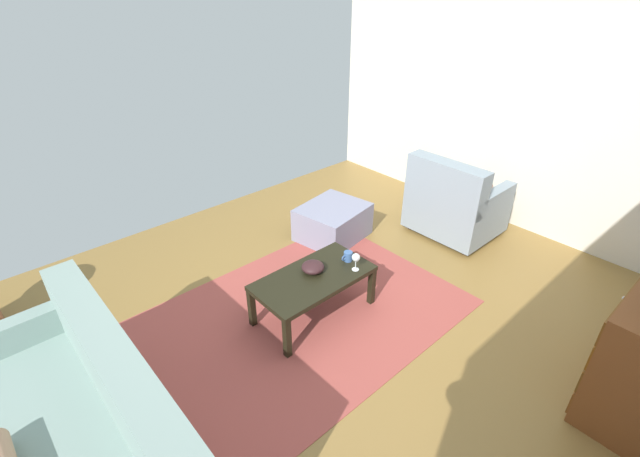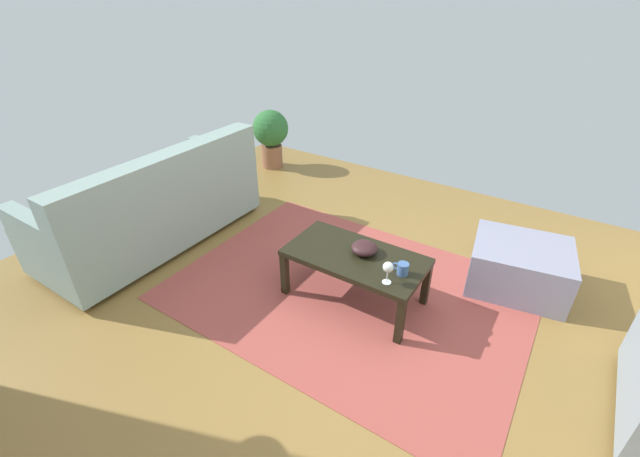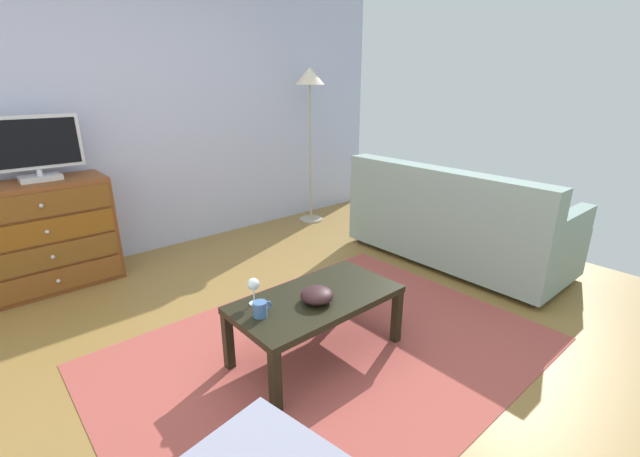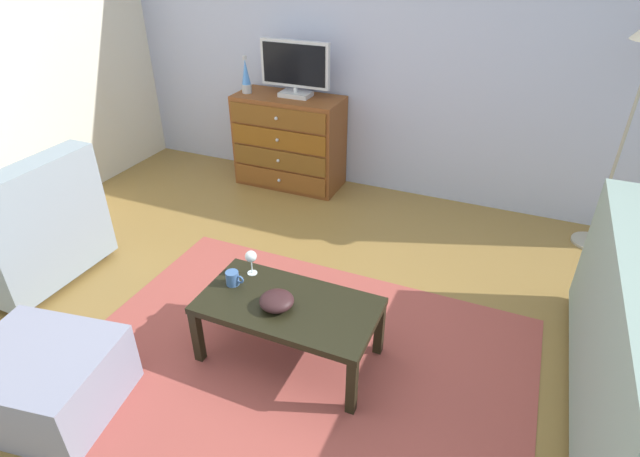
% 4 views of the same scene
% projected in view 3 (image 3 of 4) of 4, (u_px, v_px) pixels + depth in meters
% --- Properties ---
extents(ground_plane, '(5.83, 4.99, 0.05)m').
position_uv_depth(ground_plane, '(284.00, 353.00, 2.63)').
color(ground_plane, olive).
extents(wall_accent_rear, '(5.83, 0.12, 2.71)m').
position_uv_depth(wall_accent_rear, '(130.00, 108.00, 3.79)').
color(wall_accent_rear, '#ADB3D1').
rests_on(wall_accent_rear, ground_plane).
extents(area_rug, '(2.60, 1.90, 0.01)m').
position_uv_depth(area_rug, '(330.00, 351.00, 2.61)').
color(area_rug, '#A2473F').
rests_on(area_rug, ground_plane).
extents(dresser, '(1.00, 0.49, 0.86)m').
position_uv_depth(dresser, '(44.00, 236.00, 3.31)').
color(dresser, brown).
rests_on(dresser, ground_plane).
extents(tv, '(0.65, 0.18, 0.48)m').
position_uv_depth(tv, '(34.00, 147.00, 3.15)').
color(tv, silver).
rests_on(tv, dresser).
extents(coffee_table, '(0.99, 0.52, 0.39)m').
position_uv_depth(coffee_table, '(316.00, 304.00, 2.48)').
color(coffee_table, black).
rests_on(coffee_table, ground_plane).
extents(wine_glass, '(0.07, 0.07, 0.16)m').
position_uv_depth(wine_glass, '(253.00, 285.00, 2.35)').
color(wine_glass, silver).
rests_on(wine_glass, coffee_table).
extents(mug, '(0.11, 0.08, 0.08)m').
position_uv_depth(mug, '(260.00, 309.00, 2.24)').
color(mug, '#3E629A').
rests_on(mug, coffee_table).
extents(bowl_decorative, '(0.19, 0.19, 0.09)m').
position_uv_depth(bowl_decorative, '(317.00, 295.00, 2.39)').
color(bowl_decorative, '#321A1C').
rests_on(bowl_decorative, coffee_table).
extents(couch_large, '(0.85, 1.93, 0.90)m').
position_uv_depth(couch_large, '(453.00, 225.00, 3.83)').
color(couch_large, '#332319').
rests_on(couch_large, ground_plane).
extents(standing_lamp, '(0.32, 0.32, 1.73)m').
position_uv_depth(standing_lamp, '(310.00, 91.00, 4.60)').
color(standing_lamp, '#A59E8C').
rests_on(standing_lamp, ground_plane).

